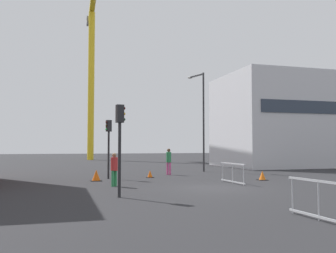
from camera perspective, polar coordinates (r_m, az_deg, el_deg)
ground at (r=17.92m, az=6.92°, el=-9.34°), size 160.00×160.00×0.00m
office_block at (r=38.04m, az=16.22°, el=0.77°), size 10.36×9.33×8.79m
construction_crane at (r=55.22m, az=-11.61°, el=10.54°), size 1.60×17.37×22.26m
streetlamp_tall at (r=29.36m, az=5.16°, el=2.06°), size 0.80×1.90×7.72m
traffic_light_far at (r=14.65m, az=-7.37°, el=-1.20°), size 0.39×0.29×3.60m
traffic_light_island at (r=22.94m, az=-9.07°, el=-1.88°), size 0.39×0.34×3.56m
pedestrian_walking at (r=25.71m, az=0.11°, el=-5.07°), size 0.34×0.34×1.80m
pedestrian_waiting at (r=18.60m, az=-8.22°, el=-6.16°), size 0.34×0.34×1.64m
safety_barrier_left_run at (r=10.92m, az=22.03°, el=-10.28°), size 0.17×2.44×1.08m
safety_barrier_right_run at (r=20.19m, az=9.84°, el=-6.98°), size 0.16×2.57×1.08m
traffic_cone_striped at (r=23.57m, az=-2.77°, el=-7.31°), size 0.45×0.45×0.46m
traffic_cone_orange at (r=21.69m, az=-10.92°, el=-7.41°), size 0.63×0.63×0.63m
traffic_cone_by_barrier at (r=22.50m, az=14.23°, el=-7.33°), size 0.53×0.53×0.54m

